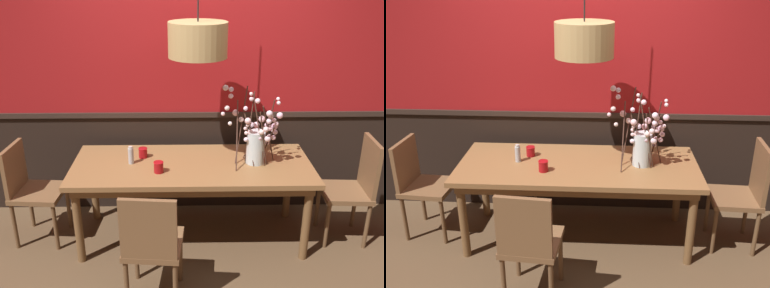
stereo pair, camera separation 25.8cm
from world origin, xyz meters
The scene contains 13 objects.
ground_plane centered at (0.00, 0.00, 0.00)m, with size 24.00×24.00×0.00m, color brown.
back_wall centered at (0.00, 0.62, 1.37)m, with size 5.21×0.14×2.76m.
dining_table centered at (0.00, 0.00, 0.67)m, with size 2.07×0.86×0.75m.
chair_head_east_end centered at (1.44, -0.03, 0.54)m, with size 0.43×0.43×0.96m.
chair_far_side_right centered at (0.28, 0.86, 0.52)m, with size 0.42×0.44×0.92m.
chair_far_side_left centered at (-0.31, 0.81, 0.52)m, with size 0.47×0.42×0.91m.
chair_near_side_left centered at (-0.30, -0.85, 0.53)m, with size 0.44×0.46×0.94m.
chair_head_west_end centered at (-1.43, 0.02, 0.52)m, with size 0.45×0.44×0.91m.
vase_with_blossoms centered at (0.55, 0.01, 0.96)m, with size 0.51×0.38×0.66m.
candle_holder_nearer_center centered at (-0.44, 0.14, 0.79)m, with size 0.08×0.08×0.09m.
candle_holder_nearer_edge centered at (-0.28, -0.17, 0.79)m, with size 0.08×0.08×0.09m.
condiment_bottle centered at (-0.53, 0.01, 0.82)m, with size 0.05×0.05×0.16m.
pendant_lamp centered at (0.05, 0.04, 1.80)m, with size 0.47×0.47×1.10m.
Camera 1 is at (-0.06, -3.40, 2.32)m, focal length 40.35 mm.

